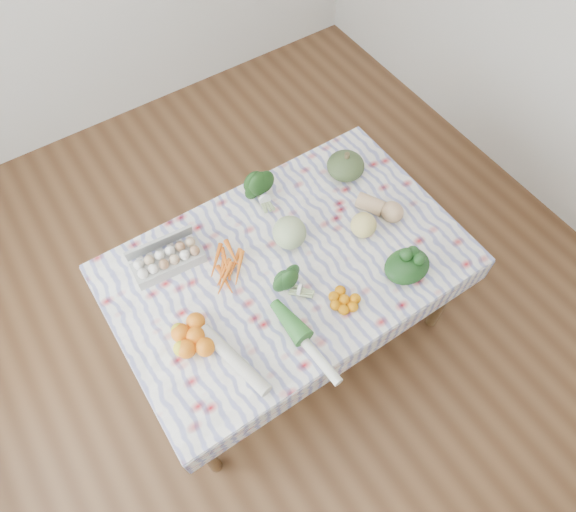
# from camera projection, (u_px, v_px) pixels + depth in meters

# --- Properties ---
(ground) EXTENTS (4.50, 4.50, 0.00)m
(ground) POSITION_uv_depth(u_px,v_px,m) (288.00, 328.00, 3.07)
(ground) COLOR #53331C
(ground) RESTS_ON ground
(dining_table) EXTENTS (1.60, 1.00, 0.75)m
(dining_table) POSITION_uv_depth(u_px,v_px,m) (288.00, 271.00, 2.49)
(dining_table) COLOR brown
(dining_table) RESTS_ON ground
(tablecloth) EXTENTS (1.66, 1.06, 0.01)m
(tablecloth) POSITION_uv_depth(u_px,v_px,m) (288.00, 263.00, 2.43)
(tablecloth) COLOR white
(tablecloth) RESTS_ON dining_table
(egg_carton) EXTENTS (0.34, 0.16, 0.09)m
(egg_carton) POSITION_uv_depth(u_px,v_px,m) (168.00, 261.00, 2.37)
(egg_carton) COLOR #A9A8A3
(egg_carton) RESTS_ON tablecloth
(carrot_bunch) EXTENTS (0.26, 0.25, 0.04)m
(carrot_bunch) POSITION_uv_depth(u_px,v_px,m) (230.00, 268.00, 2.38)
(carrot_bunch) COLOR orange
(carrot_bunch) RESTS_ON tablecloth
(kale_bunch) EXTENTS (0.20, 0.18, 0.15)m
(kale_bunch) POSITION_uv_depth(u_px,v_px,m) (261.00, 188.00, 2.57)
(kale_bunch) COLOR #193C13
(kale_bunch) RESTS_ON tablecloth
(kabocha_squash) EXTENTS (0.22, 0.22, 0.13)m
(kabocha_squash) POSITION_uv_depth(u_px,v_px,m) (346.00, 166.00, 2.65)
(kabocha_squash) COLOR #3F522B
(kabocha_squash) RESTS_ON tablecloth
(cabbage) EXTENTS (0.19, 0.19, 0.16)m
(cabbage) POSITION_uv_depth(u_px,v_px,m) (289.00, 233.00, 2.41)
(cabbage) COLOR #A2B87C
(cabbage) RESTS_ON tablecloth
(butternut_squash) EXTENTS (0.20, 0.26, 0.11)m
(butternut_squash) POSITION_uv_depth(u_px,v_px,m) (381.00, 206.00, 2.53)
(butternut_squash) COLOR tan
(butternut_squash) RESTS_ON tablecloth
(orange_cluster) EXTENTS (0.30, 0.30, 0.09)m
(orange_cluster) POSITION_uv_depth(u_px,v_px,m) (196.00, 336.00, 2.18)
(orange_cluster) COLOR orange
(orange_cluster) RESTS_ON tablecloth
(broccoli) EXTENTS (0.20, 0.20, 0.10)m
(broccoli) POSITION_uv_depth(u_px,v_px,m) (290.00, 285.00, 2.30)
(broccoli) COLOR #23511F
(broccoli) RESTS_ON tablecloth
(mandarin_cluster) EXTENTS (0.22, 0.22, 0.05)m
(mandarin_cluster) POSITION_uv_depth(u_px,v_px,m) (345.00, 299.00, 2.29)
(mandarin_cluster) COLOR orange
(mandarin_cluster) RESTS_ON tablecloth
(grapefruit) EXTENTS (0.15, 0.15, 0.13)m
(grapefruit) POSITION_uv_depth(u_px,v_px,m) (363.00, 225.00, 2.46)
(grapefruit) COLOR #E5D06E
(grapefruit) RESTS_ON tablecloth
(spinach_bag) EXTENTS (0.28, 0.26, 0.10)m
(spinach_bag) POSITION_uv_depth(u_px,v_px,m) (407.00, 266.00, 2.35)
(spinach_bag) COLOR #143413
(spinach_bag) RESTS_ON tablecloth
(daikon) EXTENTS (0.15, 0.42, 0.06)m
(daikon) POSITION_uv_depth(u_px,v_px,m) (234.00, 359.00, 2.14)
(daikon) COLOR beige
(daikon) RESTS_ON tablecloth
(leek) EXTENTS (0.08, 0.43, 0.05)m
(leek) POSITION_uv_depth(u_px,v_px,m) (306.00, 343.00, 2.18)
(leek) COLOR white
(leek) RESTS_ON tablecloth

